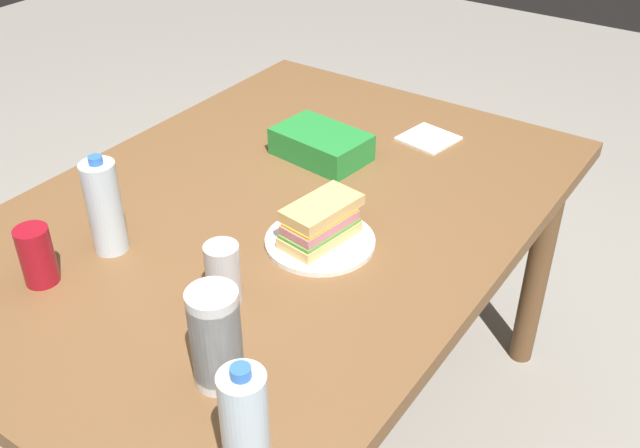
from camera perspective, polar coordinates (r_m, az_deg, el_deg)
name	(u,v)px	position (r m, az deg, el deg)	size (l,w,h in m)	color
ground_plane	(282,430)	(2.16, -2.98, -15.73)	(8.00, 8.00, 0.00)	gray
dining_table	(274,240)	(1.71, -3.62, -1.24)	(1.50, 1.05, 0.75)	brown
paper_plate	(320,241)	(1.54, 0.00, -1.36)	(0.23, 0.23, 0.01)	white
sandwich	(321,222)	(1.51, 0.04, 0.17)	(0.19, 0.12, 0.08)	#DBB26B
soda_can_red	(37,256)	(1.51, -21.22, -2.32)	(0.07, 0.07, 0.12)	maroon
chip_bag	(321,144)	(1.85, 0.09, 6.22)	(0.23, 0.15, 0.07)	#268C38
water_bottle_tall	(246,431)	(1.04, -5.82, -15.77)	(0.07, 0.07, 0.23)	silver
plastic_cup_stack	(216,338)	(1.19, -8.12, -8.79)	(0.08, 0.08, 0.18)	silver
water_bottle_spare	(105,207)	(1.53, -16.45, 1.28)	(0.07, 0.07, 0.22)	silver
soda_can_silver	(223,273)	(1.37, -7.56, -3.81)	(0.07, 0.07, 0.12)	silver
paper_napkin	(428,138)	(1.97, 8.45, 6.62)	(0.13, 0.13, 0.01)	white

